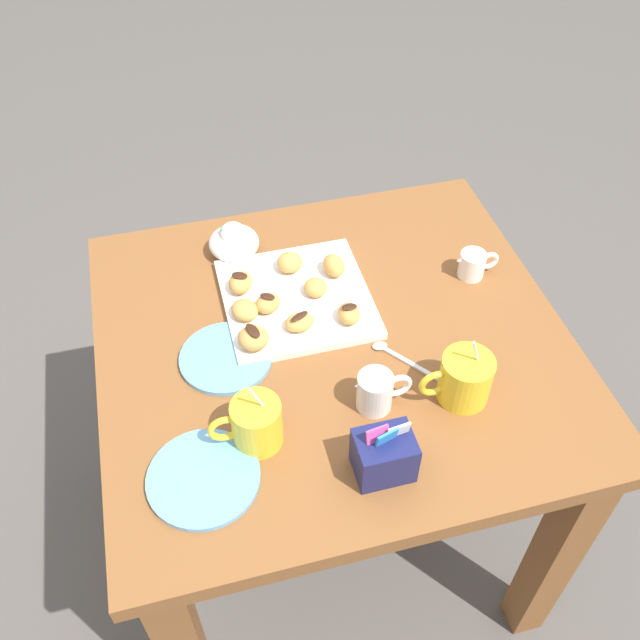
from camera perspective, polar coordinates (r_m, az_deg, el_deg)
ground_plane at (r=1.88m, az=0.81°, el=-16.00°), size 8.00×8.00×0.00m
dining_table at (r=1.40m, az=1.04°, el=-5.31°), size 0.86×0.81×0.71m
pastry_plate_square at (r=1.35m, az=-1.91°, el=1.75°), size 0.28×0.28×0.02m
coffee_mug_yellow_left at (r=1.20m, az=11.63°, el=-4.59°), size 0.13×0.09×0.14m
coffee_mug_yellow_right at (r=1.12m, az=-5.28°, el=-8.29°), size 0.12×0.08×0.13m
cream_pitcher_white at (r=1.17m, az=4.56°, el=-5.71°), size 0.10×0.06×0.07m
sugar_caddy at (r=1.10m, az=5.18°, el=-10.86°), size 0.09×0.07×0.11m
ice_cream_bowl at (r=1.45m, az=-7.01°, el=6.38°), size 0.10×0.10×0.08m
chocolate_sauce_pitcher at (r=1.42m, az=12.30°, el=4.51°), size 0.09×0.05×0.06m
saucer_sky_left at (r=1.27m, az=-7.64°, el=-3.06°), size 0.17×0.17×0.01m
saucer_sky_right at (r=1.13m, az=-9.44°, el=-12.53°), size 0.18×0.18×0.01m
loose_spoon_near_saucer at (r=1.27m, az=6.66°, el=-3.13°), size 0.11×0.13×0.01m
beignet_0 at (r=1.25m, az=-5.42°, el=-1.47°), size 0.08×0.08×0.04m
chocolate_drizzle_0 at (r=1.24m, az=-5.48°, el=-0.86°), size 0.03×0.04×0.00m
beignet_1 at (r=1.38m, az=1.13°, el=4.45°), size 0.05×0.06×0.04m
beignet_2 at (r=1.36m, az=-6.47°, el=3.03°), size 0.06×0.07×0.03m
chocolate_drizzle_2 at (r=1.34m, az=-6.54°, el=3.61°), size 0.04×0.03×0.00m
beignet_3 at (r=1.29m, az=2.37°, el=0.53°), size 0.04×0.05×0.03m
chocolate_drizzle_3 at (r=1.28m, az=2.40°, el=1.07°), size 0.03×0.02×0.00m
beignet_4 at (r=1.34m, az=-0.35°, el=2.67°), size 0.05×0.05×0.03m
beignet_5 at (r=1.31m, az=-6.12°, el=0.81°), size 0.07×0.07×0.03m
beignet_6 at (r=1.28m, az=-1.67°, el=-0.18°), size 0.06×0.05×0.03m
chocolate_drizzle_6 at (r=1.27m, az=-1.69°, el=0.30°), size 0.04×0.03×0.00m
beignet_7 at (r=1.39m, az=-2.47°, el=4.71°), size 0.06×0.07×0.04m
beignet_8 at (r=1.31m, az=-4.25°, el=1.36°), size 0.06×0.06×0.03m
chocolate_drizzle_8 at (r=1.30m, az=-4.29°, el=1.92°), size 0.03×0.03×0.00m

